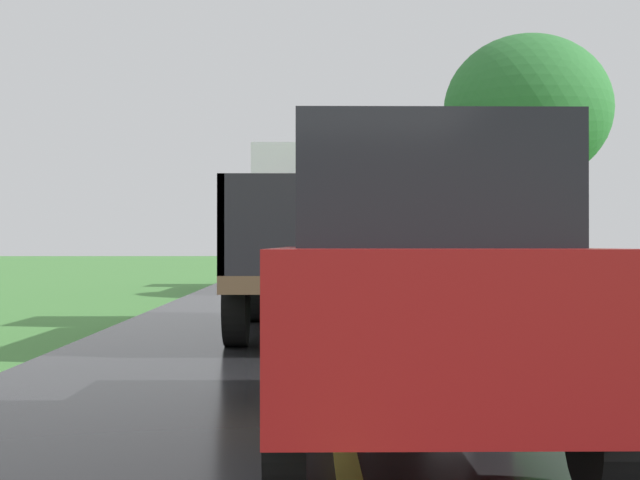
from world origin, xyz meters
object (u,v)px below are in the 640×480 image
object	(u,v)px
banana_truck_near	(320,234)
roadside_tree_mid_right	(527,110)
following_car	(414,284)
banana_truck_far	(308,240)

from	to	relation	value
banana_truck_near	roadside_tree_mid_right	world-z (taller)	roadside_tree_mid_right
roadside_tree_mid_right	following_car	xyz separation A→B (m)	(-4.78, -15.90, -3.58)
banana_truck_near	following_car	world-z (taller)	banana_truck_near
banana_truck_far	roadside_tree_mid_right	xyz separation A→B (m)	(5.46, -4.79, 3.18)
roadside_tree_mid_right	banana_truck_near	bearing A→B (deg)	-122.38
banana_truck_near	banana_truck_far	bearing A→B (deg)	90.87
banana_truck_far	following_car	size ratio (longest dim) A/B	1.42
banana_truck_near	roadside_tree_mid_right	distance (m)	10.33
roadside_tree_mid_right	following_car	bearing A→B (deg)	-106.72
roadside_tree_mid_right	following_car	distance (m)	16.99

